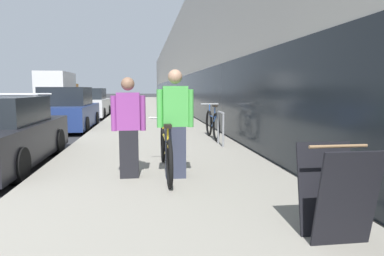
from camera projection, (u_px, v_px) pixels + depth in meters
name	position (u px, v px, depth m)	size (l,w,h in m)	color
sidewalk_slab	(148.00, 110.00, 23.91)	(4.24, 70.00, 0.16)	gray
storefront_facade	(223.00, 70.00, 32.39)	(10.01, 70.00, 6.73)	#BCB7AD
tandem_bicycle	(166.00, 151.00, 5.69)	(0.52, 2.46, 0.88)	black
person_rider	(175.00, 124.00, 5.36)	(0.58, 0.23, 1.70)	#33384C
person_bystander	(129.00, 128.00, 5.37)	(0.54, 0.21, 1.58)	black
bike_rack_hoop	(221.00, 125.00, 8.49)	(0.05, 0.60, 0.84)	gray
cruiser_bike_nearest	(212.00, 124.00, 9.68)	(0.52, 1.81, 0.97)	black
sandwich_board_sign	(336.00, 193.00, 3.15)	(0.56, 0.56, 0.90)	black
vintage_roadster_curbside	(67.00, 111.00, 12.90)	(1.92, 4.20, 1.62)	navy
parked_sedan_far	(89.00, 104.00, 18.44)	(1.95, 4.28, 1.59)	white
moving_truck	(58.00, 89.00, 31.45)	(2.50, 7.22, 3.04)	orange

